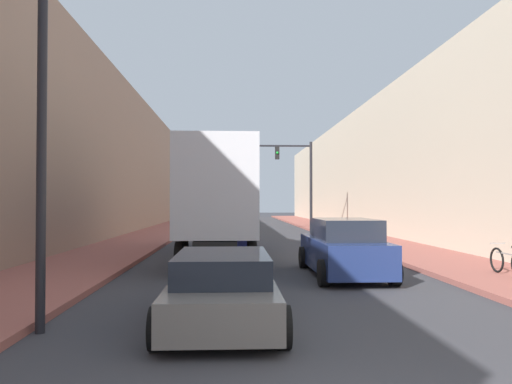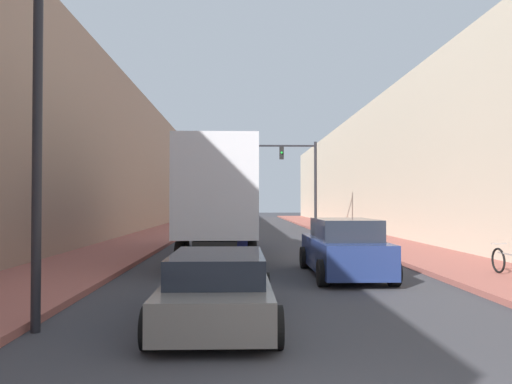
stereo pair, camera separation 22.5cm
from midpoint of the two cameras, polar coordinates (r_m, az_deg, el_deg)
sidewalk_right at (r=34.90m, az=10.42°, el=-4.60°), size 3.49×80.00×0.15m
sidewalk_left at (r=34.51m, az=-10.51°, el=-4.64°), size 3.49×80.00×0.15m
building_right at (r=36.22m, az=17.76°, el=2.67°), size 6.00×80.00×9.13m
building_left at (r=35.58m, az=-18.06°, el=3.49°), size 6.00×80.00×10.05m
semi_truck at (r=19.70m, az=-3.58°, el=-0.78°), size 2.48×11.96×4.15m
sedan_car at (r=9.23m, az=-3.66°, el=-10.87°), size 2.07×4.73×1.26m
suv_car at (r=14.96m, az=10.41°, el=-6.40°), size 2.09×4.93×1.68m
traffic_signal_gantry at (r=35.64m, az=4.18°, el=2.64°), size 7.37×0.35×6.49m
street_lamp at (r=9.34m, az=-23.03°, el=12.59°), size 0.44×0.44×6.83m
parked_bicycle at (r=15.47m, az=27.30°, el=-7.12°), size 0.44×1.82×0.86m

